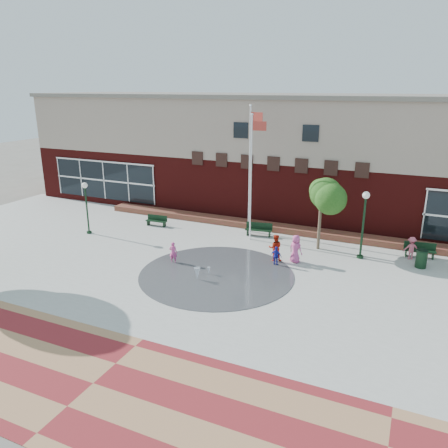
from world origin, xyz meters
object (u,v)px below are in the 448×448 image
at_px(flagpole_right, 252,172).
at_px(trash_can, 421,259).
at_px(child_splash, 173,252).
at_px(bench_left, 157,223).
at_px(flagpole_left, 250,164).

xyz_separation_m(flagpole_right, trash_can, (10.44, -0.50, -4.04)).
height_order(flagpole_right, child_splash, flagpole_right).
bearing_deg(flagpole_right, bench_left, 177.61).
bearing_deg(flagpole_right, flagpole_left, 111.54).
relative_size(flagpole_right, bench_left, 5.11).
xyz_separation_m(bench_left, trash_can, (17.76, -0.43, 0.28)).
relative_size(flagpole_left, child_splash, 6.85).
distance_m(flagpole_right, child_splash, 7.33).
bearing_deg(flagpole_left, trash_can, 2.95).
bearing_deg(bench_left, flagpole_left, 9.18).
height_order(flagpole_left, trash_can, flagpole_left).
relative_size(flagpole_right, trash_can, 7.72).
height_order(flagpole_left, flagpole_right, flagpole_left).
xyz_separation_m(flagpole_left, bench_left, (-6.63, -1.59, -4.56)).
bearing_deg(bench_left, trash_can, -5.71).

